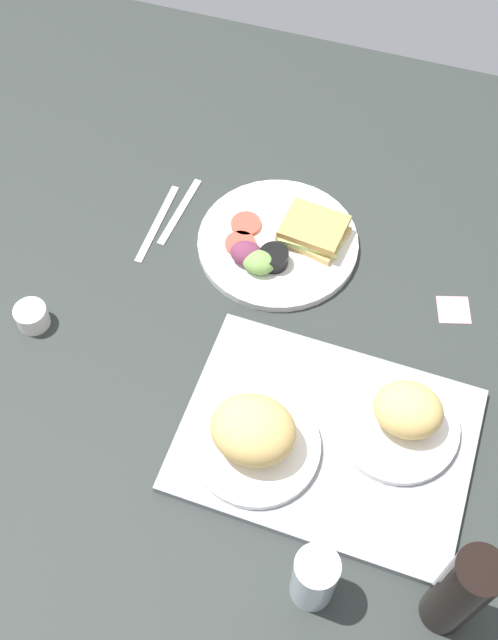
% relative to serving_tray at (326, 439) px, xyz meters
% --- Properties ---
extents(ground_plane, '(1.90, 1.50, 0.03)m').
position_rel_serving_tray_xyz_m(ground_plane, '(0.16, -0.18, -0.02)').
color(ground_plane, '#282D2B').
extents(serving_tray, '(0.46, 0.34, 0.02)m').
position_rel_serving_tray_xyz_m(serving_tray, '(0.00, 0.00, 0.00)').
color(serving_tray, gray).
rests_on(serving_tray, ground_plane).
extents(bread_plate_near, '(0.19, 0.19, 0.09)m').
position_rel_serving_tray_xyz_m(bread_plate_near, '(-0.10, -0.06, 0.04)').
color(bread_plate_near, white).
rests_on(bread_plate_near, serving_tray).
extents(bread_plate_far, '(0.20, 0.20, 0.10)m').
position_rel_serving_tray_xyz_m(bread_plate_far, '(0.10, 0.05, 0.05)').
color(bread_plate_far, white).
rests_on(bread_plate_far, serving_tray).
extents(plate_with_salad, '(0.29, 0.29, 0.05)m').
position_rel_serving_tray_xyz_m(plate_with_salad, '(0.18, -0.35, 0.01)').
color(plate_with_salad, white).
rests_on(plate_with_salad, ground_plane).
extents(drinking_glass, '(0.06, 0.06, 0.13)m').
position_rel_serving_tray_xyz_m(drinking_glass, '(-0.04, 0.23, 0.06)').
color(drinking_glass, silver).
rests_on(drinking_glass, ground_plane).
extents(soda_bottle, '(0.06, 0.06, 0.23)m').
position_rel_serving_tray_xyz_m(soda_bottle, '(-0.22, 0.20, 0.11)').
color(soda_bottle, black).
rests_on(soda_bottle, ground_plane).
extents(espresso_cup, '(0.06, 0.06, 0.04)m').
position_rel_serving_tray_xyz_m(espresso_cup, '(0.54, -0.06, 0.01)').
color(espresso_cup, silver).
rests_on(espresso_cup, ground_plane).
extents(fork, '(0.03, 0.17, 0.01)m').
position_rel_serving_tray_xyz_m(fork, '(0.38, -0.37, -0.01)').
color(fork, '#B7B7BC').
rests_on(fork, ground_plane).
extents(knife, '(0.02, 0.19, 0.01)m').
position_rel_serving_tray_xyz_m(knife, '(0.41, -0.33, -0.01)').
color(knife, '#B7B7BC').
rests_on(knife, ground_plane).
extents(sticky_note, '(0.07, 0.07, 0.00)m').
position_rel_serving_tray_xyz_m(sticky_note, '(-0.15, -0.31, -0.01)').
color(sticky_note, pink).
rests_on(sticky_note, ground_plane).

